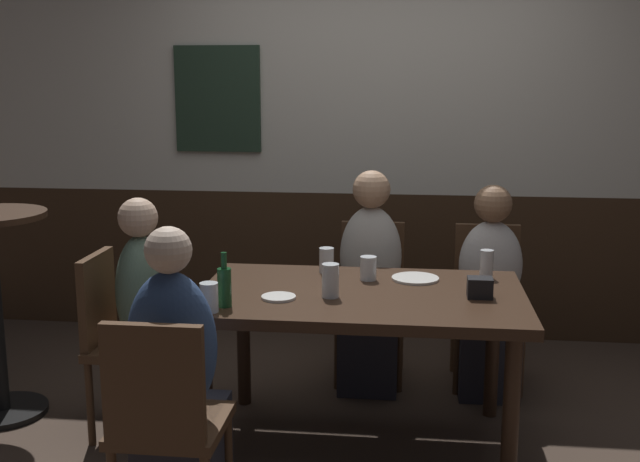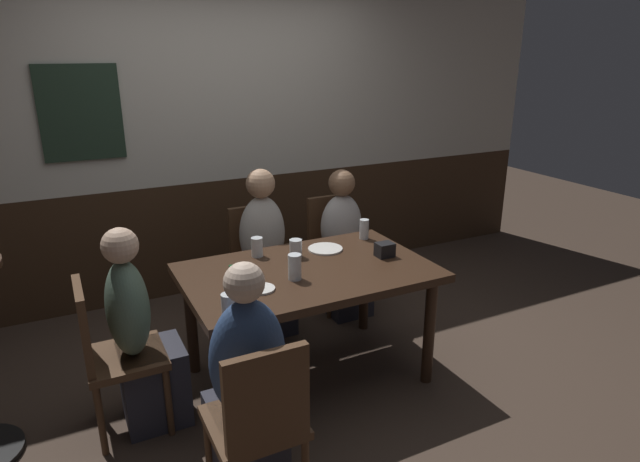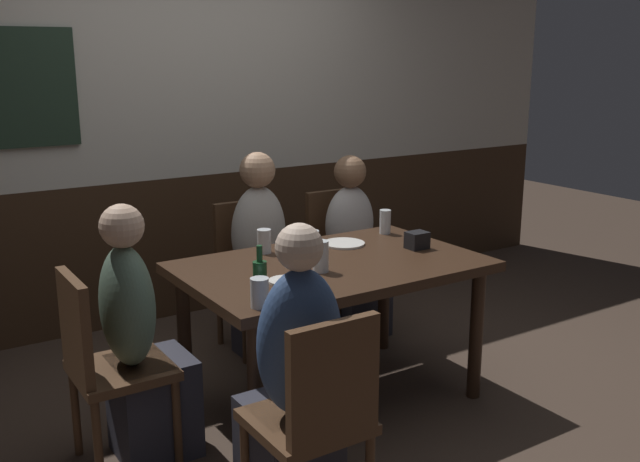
# 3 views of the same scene
# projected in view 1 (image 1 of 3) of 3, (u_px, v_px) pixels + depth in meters

# --- Properties ---
(ground_plane) EXTENTS (12.00, 12.00, 0.00)m
(ground_plane) POSITION_uv_depth(u_px,v_px,m) (360.00, 442.00, 3.69)
(ground_plane) COLOR #423328
(wall_back) EXTENTS (6.40, 0.13, 2.60)m
(wall_back) POSITION_uv_depth(u_px,v_px,m) (378.00, 139.00, 5.04)
(wall_back) COLOR #3D2819
(wall_back) RESTS_ON ground_plane
(dining_table) EXTENTS (1.48, 0.93, 0.74)m
(dining_table) POSITION_uv_depth(u_px,v_px,m) (361.00, 310.00, 3.56)
(dining_table) COLOR #382316
(dining_table) RESTS_ON ground_plane
(chair_head_west) EXTENTS (0.40, 0.40, 0.88)m
(chair_head_west) POSITION_uv_depth(u_px,v_px,m) (120.00, 333.00, 3.72)
(chair_head_west) COLOR #513521
(chair_head_west) RESTS_ON ground_plane
(chair_right_far) EXTENTS (0.40, 0.40, 0.88)m
(chair_right_far) POSITION_uv_depth(u_px,v_px,m) (487.00, 295.00, 4.37)
(chair_right_far) COLOR #513521
(chair_right_far) RESTS_ON ground_plane
(chair_mid_far) EXTENTS (0.40, 0.40, 0.88)m
(chair_mid_far) POSITION_uv_depth(u_px,v_px,m) (371.00, 291.00, 4.45)
(chair_mid_far) COLOR #513521
(chair_mid_far) RESTS_ON ground_plane
(chair_left_near) EXTENTS (0.40, 0.40, 0.88)m
(chair_left_near) POSITION_uv_depth(u_px,v_px,m) (165.00, 417.00, 2.81)
(chair_left_near) COLOR #513521
(chair_left_near) RESTS_ON ground_plane
(person_head_west) EXTENTS (0.37, 0.34, 1.15)m
(person_head_west) POSITION_uv_depth(u_px,v_px,m) (153.00, 337.00, 3.71)
(person_head_west) COLOR #2D2D38
(person_head_west) RESTS_ON ground_plane
(person_right_far) EXTENTS (0.34, 0.37, 1.14)m
(person_right_far) POSITION_uv_depth(u_px,v_px,m) (490.00, 306.00, 4.22)
(person_right_far) COLOR #2D2D38
(person_right_far) RESTS_ON ground_plane
(person_mid_far) EXTENTS (0.34, 0.37, 1.20)m
(person_mid_far) POSITION_uv_depth(u_px,v_px,m) (370.00, 296.00, 4.29)
(person_mid_far) COLOR #2D2D38
(person_mid_far) RESTS_ON ground_plane
(person_left_near) EXTENTS (0.34, 0.37, 1.17)m
(person_left_near) POSITION_uv_depth(u_px,v_px,m) (178.00, 400.00, 2.97)
(person_left_near) COLOR #2D2D38
(person_left_near) RESTS_ON ground_plane
(pint_glass_stout) EXTENTS (0.06, 0.06, 0.14)m
(pint_glass_stout) POSITION_uv_depth(u_px,v_px,m) (486.00, 266.00, 3.77)
(pint_glass_stout) COLOR silver
(pint_glass_stout) RESTS_ON dining_table
(tumbler_water) EXTENTS (0.08, 0.08, 0.15)m
(tumbler_water) POSITION_uv_depth(u_px,v_px,m) (330.00, 283.00, 3.44)
(tumbler_water) COLOR silver
(tumbler_water) RESTS_ON dining_table
(pint_glass_amber) EXTENTS (0.08, 0.08, 0.11)m
(pint_glass_amber) POSITION_uv_depth(u_px,v_px,m) (368.00, 270.00, 3.74)
(pint_glass_amber) COLOR silver
(pint_glass_amber) RESTS_ON dining_table
(beer_glass_half) EXTENTS (0.08, 0.08, 0.12)m
(beer_glass_half) POSITION_uv_depth(u_px,v_px,m) (209.00, 299.00, 3.23)
(beer_glass_half) COLOR silver
(beer_glass_half) RESTS_ON dining_table
(highball_clear) EXTENTS (0.07, 0.07, 0.12)m
(highball_clear) POSITION_uv_depth(u_px,v_px,m) (326.00, 262.00, 3.88)
(highball_clear) COLOR silver
(highball_clear) RESTS_ON dining_table
(beer_bottle_green) EXTENTS (0.06, 0.06, 0.24)m
(beer_bottle_green) POSITION_uv_depth(u_px,v_px,m) (224.00, 286.00, 3.30)
(beer_bottle_green) COLOR #194723
(beer_bottle_green) RESTS_ON dining_table
(plate_white_large) EXTENTS (0.23, 0.23, 0.01)m
(plate_white_large) POSITION_uv_depth(u_px,v_px,m) (415.00, 278.00, 3.75)
(plate_white_large) COLOR white
(plate_white_large) RESTS_ON dining_table
(plate_white_small) EXTENTS (0.15, 0.15, 0.01)m
(plate_white_small) POSITION_uv_depth(u_px,v_px,m) (279.00, 297.00, 3.43)
(plate_white_small) COLOR white
(plate_white_small) RESTS_ON dining_table
(condiment_caddy) EXTENTS (0.11, 0.09, 0.09)m
(condiment_caddy) POSITION_uv_depth(u_px,v_px,m) (480.00, 288.00, 3.44)
(condiment_caddy) COLOR black
(condiment_caddy) RESTS_ON dining_table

